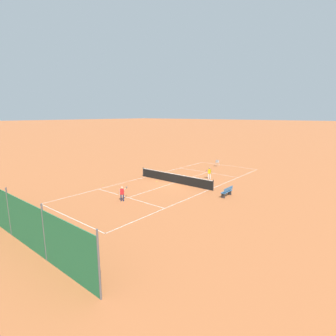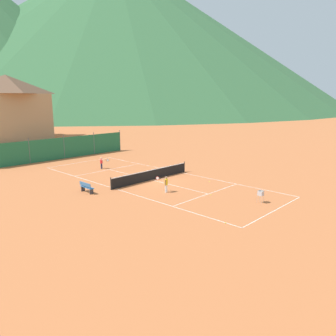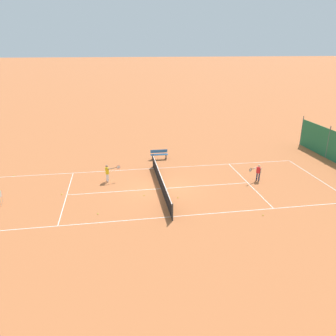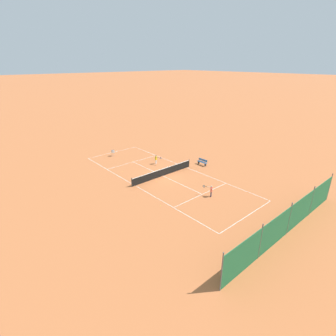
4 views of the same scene
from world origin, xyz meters
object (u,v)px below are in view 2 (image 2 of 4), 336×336
at_px(player_far_baseline, 102,162).
at_px(tennis_ball_service_box, 150,164).
at_px(tennis_net, 152,175).
at_px(alpine_chalet, 8,106).
at_px(ball_hopper, 261,194).
at_px(player_near_baseline, 166,183).
at_px(tennis_ball_alley_left, 211,195).
at_px(tennis_ball_by_net_left, 158,175).
at_px(courtside_bench, 87,187).
at_px(tennis_ball_mid_court, 210,181).
at_px(tennis_ball_near_corner, 226,223).
at_px(tennis_ball_alley_right, 169,180).

xyz_separation_m(player_far_baseline, tennis_ball_service_box, (5.16, -1.91, -0.69)).
relative_size(tennis_net, tennis_ball_service_box, 139.09).
bearing_deg(alpine_chalet, ball_hopper, -92.66).
bearing_deg(player_near_baseline, tennis_ball_alley_left, -59.04).
height_order(tennis_ball_by_net_left, courtside_bench, courtside_bench).
bearing_deg(alpine_chalet, tennis_ball_service_box, -87.21).
bearing_deg(alpine_chalet, tennis_ball_mid_court, -90.09).
bearing_deg(tennis_ball_mid_court, tennis_ball_near_corner, -137.90).
relative_size(tennis_ball_alley_left, ball_hopper, 0.07).
xyz_separation_m(player_far_baseline, courtside_bench, (-6.04, -6.51, -0.27)).
relative_size(player_near_baseline, alpine_chalet, 0.10).
bearing_deg(alpine_chalet, player_near_baseline, -96.65).
height_order(tennis_net, tennis_ball_alley_left, tennis_net).
bearing_deg(tennis_ball_service_box, tennis_ball_by_net_left, -125.14).
xyz_separation_m(tennis_ball_service_box, alpine_chalet, (-1.69, 34.68, 5.79)).
distance_m(player_far_baseline, tennis_ball_alley_left, 14.01).
bearing_deg(tennis_ball_alley_right, tennis_net, 127.54).
height_order(player_far_baseline, courtside_bench, player_far_baseline).
xyz_separation_m(tennis_ball_by_net_left, courtside_bench, (-8.03, -0.12, 0.42)).
height_order(tennis_net, tennis_ball_mid_court, tennis_net).
height_order(tennis_ball_near_corner, ball_hopper, ball_hopper).
bearing_deg(tennis_ball_near_corner, tennis_net, 68.83).
height_order(tennis_ball_alley_right, tennis_ball_by_net_left, same).
relative_size(tennis_ball_alley_left, alpine_chalet, 0.01).
distance_m(tennis_net, tennis_ball_service_box, 7.24).
relative_size(tennis_ball_alley_left, tennis_ball_near_corner, 1.00).
bearing_deg(tennis_ball_service_box, player_near_baseline, -126.97).
height_order(tennis_ball_alley_right, courtside_bench, courtside_bench).
bearing_deg(player_far_baseline, tennis_ball_alley_right, -81.34).
bearing_deg(tennis_ball_near_corner, tennis_ball_alley_left, 44.99).
distance_m(tennis_ball_service_box, tennis_ball_mid_court, 9.76).
height_order(tennis_ball_near_corner, courtside_bench, courtside_bench).
distance_m(tennis_ball_service_box, ball_hopper, 16.29).
bearing_deg(tennis_ball_mid_court, tennis_ball_alley_right, 125.41).
bearing_deg(tennis_net, player_far_baseline, 92.43).
relative_size(tennis_net, tennis_ball_alley_left, 139.09).
relative_size(tennis_ball_near_corner, courtside_bench, 0.04).
relative_size(tennis_ball_near_corner, alpine_chalet, 0.01).
height_order(tennis_ball_alley_right, tennis_ball_alley_left, same).
bearing_deg(tennis_ball_alley_left, player_near_baseline, 120.96).
relative_size(tennis_net, courtside_bench, 6.12).
distance_m(tennis_net, tennis_ball_near_corner, 11.61).
xyz_separation_m(player_near_baseline, alpine_chalet, (5.09, 43.70, 5.07)).
distance_m(tennis_ball_service_box, alpine_chalet, 35.20).
bearing_deg(tennis_ball_by_net_left, alpine_chalet, 87.86).
relative_size(ball_hopper, courtside_bench, 0.59).
bearing_deg(tennis_ball_alley_left, tennis_ball_service_box, 67.75).
relative_size(tennis_ball_alley_left, tennis_ball_mid_court, 1.00).
xyz_separation_m(tennis_net, courtside_bench, (-6.34, 0.75, -0.05)).
bearing_deg(tennis_ball_alley_right, tennis_ball_alley_left, -101.37).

